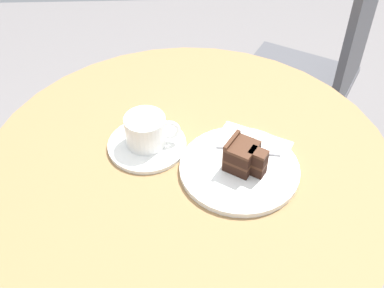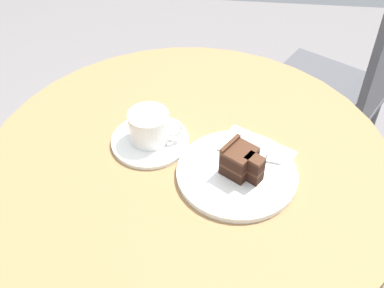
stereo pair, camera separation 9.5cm
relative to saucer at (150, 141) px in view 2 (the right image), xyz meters
name	(u,v)px [view 2 (the right image)]	position (x,y,z in m)	size (l,w,h in m)	color
cafe_table	(188,198)	(0.08, -0.04, -0.12)	(0.85, 0.85, 0.76)	olive
saucer	(150,141)	(0.00, 0.00, 0.00)	(0.16, 0.16, 0.01)	white
coffee_cup	(150,126)	(0.00, 0.00, 0.04)	(0.11, 0.08, 0.07)	white
teaspoon	(167,128)	(0.03, 0.04, 0.01)	(0.10, 0.03, 0.00)	silver
cake_plate	(237,173)	(0.18, -0.08, 0.00)	(0.24, 0.24, 0.01)	white
cake_slice	(241,162)	(0.19, -0.08, 0.04)	(0.09, 0.08, 0.06)	black
fork	(258,156)	(0.22, -0.03, 0.01)	(0.13, 0.04, 0.00)	silver
napkin	(245,162)	(0.20, -0.04, 0.00)	(0.21, 0.21, 0.00)	silver
cafe_chair	(354,76)	(0.56, 0.61, -0.23)	(0.52, 0.52, 0.92)	#4C4C51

